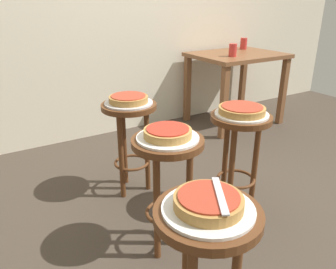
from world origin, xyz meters
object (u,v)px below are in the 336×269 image
(stool_leftside, at_px, (239,141))
(cup_near_edge, at_px, (233,50))
(pizza_middle, at_px, (168,133))
(serving_plate_foreground, at_px, (208,209))
(pizza_foreground, at_px, (209,202))
(cup_far_edge, at_px, (244,44))
(serving_plate_leftside, at_px, (242,114))
(stool_rear, at_px, (130,128))
(dining_table, at_px, (236,65))
(stool_middle, at_px, (168,169))
(stool_foreground, at_px, (206,252))
(pizza_leftside, at_px, (242,110))
(serving_plate_rear, at_px, (129,103))
(serving_plate_middle, at_px, (168,138))
(pizza_rear, at_px, (129,99))
(pizza_server_knife, at_px, (220,195))

(stool_leftside, height_order, cup_near_edge, cup_near_edge)
(pizza_middle, height_order, stool_leftside, pizza_middle)
(serving_plate_foreground, bearing_deg, pizza_foreground, 90.00)
(cup_far_edge, bearing_deg, serving_plate_leftside, -133.12)
(cup_near_edge, bearing_deg, stool_rear, -157.29)
(dining_table, bearing_deg, stool_middle, -141.05)
(stool_foreground, relative_size, stool_middle, 1.00)
(pizza_leftside, bearing_deg, pizza_middle, -171.94)
(pizza_foreground, xyz_separation_m, dining_table, (1.89, 1.95, -0.05))
(pizza_foreground, xyz_separation_m, cup_far_edge, (2.15, 2.15, 0.14))
(pizza_leftside, bearing_deg, serving_plate_rear, 130.46)
(stool_rear, distance_m, cup_near_edge, 1.58)
(pizza_middle, distance_m, pizza_leftside, 0.57)
(serving_plate_foreground, bearing_deg, cup_far_edge, 44.91)
(stool_middle, distance_m, cup_near_edge, 1.98)
(serving_plate_middle, bearing_deg, pizza_leftside, 8.06)
(pizza_leftside, height_order, cup_far_edge, cup_far_edge)
(stool_foreground, relative_size, serving_plate_leftside, 2.02)
(pizza_rear, bearing_deg, cup_far_edge, 26.14)
(pizza_middle, relative_size, pizza_rear, 0.93)
(stool_leftside, relative_size, serving_plate_leftside, 2.02)
(serving_plate_leftside, bearing_deg, pizza_foreground, -139.00)
(serving_plate_leftside, bearing_deg, serving_plate_rear, 130.46)
(stool_middle, relative_size, stool_rear, 1.00)
(dining_table, bearing_deg, cup_near_edge, -144.87)
(pizza_server_knife, bearing_deg, pizza_foreground, 86.83)
(pizza_foreground, relative_size, pizza_leftside, 0.84)
(pizza_leftside, distance_m, serving_plate_rear, 0.74)
(pizza_foreground, distance_m, serving_plate_leftside, 1.02)
(pizza_middle, distance_m, pizza_rear, 0.65)
(serving_plate_middle, bearing_deg, cup_far_edge, 38.60)
(stool_leftside, height_order, dining_table, dining_table)
(stool_foreground, xyz_separation_m, cup_near_edge, (1.71, 1.83, 0.34))
(stool_middle, xyz_separation_m, pizza_leftside, (0.57, 0.08, 0.21))
(stool_foreground, relative_size, pizza_leftside, 2.36)
(stool_foreground, relative_size, serving_plate_rear, 2.03)
(serving_plate_leftside, bearing_deg, stool_middle, -171.94)
(stool_middle, height_order, serving_plate_middle, serving_plate_middle)
(stool_leftside, relative_size, cup_far_edge, 5.27)
(stool_foreground, distance_m, pizza_foreground, 0.21)
(cup_near_edge, relative_size, cup_far_edge, 1.00)
(pizza_foreground, height_order, serving_plate_middle, pizza_foreground)
(stool_foreground, height_order, serving_plate_rear, serving_plate_rear)
(stool_rear, relative_size, dining_table, 0.70)
(serving_plate_middle, distance_m, stool_rear, 0.67)
(serving_plate_foreground, xyz_separation_m, pizza_middle, (0.20, 0.59, 0.03))
(stool_middle, distance_m, stool_leftside, 0.57)
(pizza_rear, bearing_deg, stool_leftside, -49.54)
(serving_plate_leftside, height_order, pizza_rear, pizza_rear)
(serving_plate_rear, xyz_separation_m, cup_near_edge, (1.42, 0.59, 0.17))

